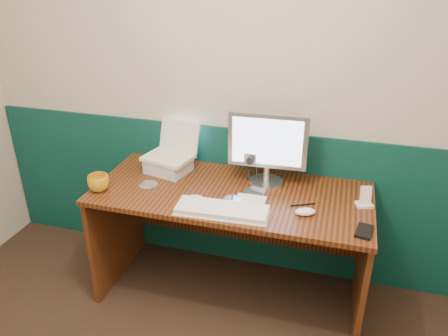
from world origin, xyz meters
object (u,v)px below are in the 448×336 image
(laptop, at_px, (167,142))
(desk, at_px, (231,245))
(monitor, at_px, (268,148))
(mug, at_px, (99,183))
(camcorder, at_px, (252,168))
(keyboard, at_px, (222,210))

(laptop, bearing_deg, desk, -4.26)
(laptop, distance_m, monitor, 0.62)
(laptop, bearing_deg, mug, -116.73)
(laptop, height_order, camcorder, laptop)
(laptop, xyz_separation_m, camcorder, (0.53, 0.01, -0.11))
(mug, distance_m, camcorder, 0.90)
(desk, distance_m, monitor, 0.65)
(desk, bearing_deg, monitor, 42.37)
(desk, relative_size, camcorder, 8.93)
(keyboard, height_order, mug, mug)
(desk, height_order, mug, mug)
(camcorder, bearing_deg, mug, -153.71)
(camcorder, bearing_deg, laptop, -175.61)
(keyboard, bearing_deg, mug, 174.03)
(monitor, bearing_deg, laptop, 178.54)
(desk, distance_m, keyboard, 0.46)
(laptop, height_order, mug, laptop)
(camcorder, bearing_deg, keyboard, -97.24)
(laptop, distance_m, camcorder, 0.55)
(desk, distance_m, mug, 0.88)
(desk, distance_m, camcorder, 0.50)
(keyboard, height_order, camcorder, camcorder)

